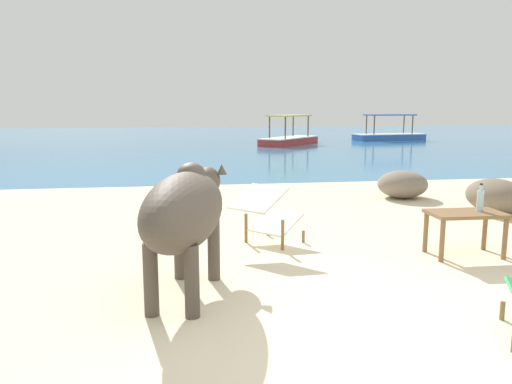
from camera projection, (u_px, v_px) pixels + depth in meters
name	position (u px, v px, depth m)	size (l,w,h in m)	color
sand_beach	(378.00, 339.00, 3.37)	(18.00, 14.00, 0.04)	beige
water_surface	(207.00, 141.00, 24.82)	(60.00, 36.00, 0.03)	teal
cow	(186.00, 210.00, 4.04)	(0.94, 1.94, 1.08)	#4C4238
low_bench_table	(465.00, 219.00, 5.17)	(0.77, 0.46, 0.47)	brown
bottle	(480.00, 200.00, 5.17)	(0.07, 0.07, 0.30)	#A3C6D1
deck_chair_far	(267.00, 212.00, 5.57)	(0.92, 0.91, 0.68)	brown
shore_rock_large	(403.00, 184.00, 8.61)	(0.88, 0.84, 0.47)	gray
shore_rock_medium	(496.00, 196.00, 7.33)	(1.01, 0.73, 0.51)	#756651
boat_red	(289.00, 138.00, 21.93)	(3.27, 3.54, 1.29)	#C63833
boat_blue	(389.00, 135.00, 24.99)	(3.80, 1.65, 1.29)	#3866B7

